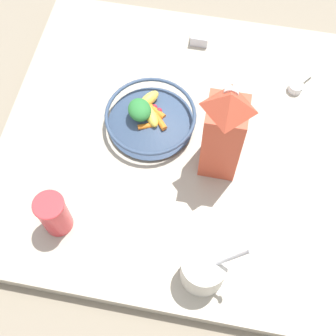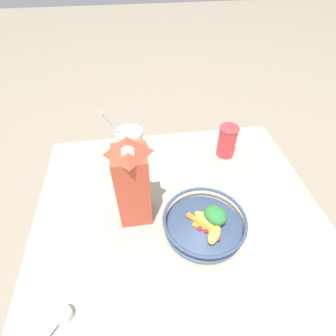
{
  "view_description": "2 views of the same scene",
  "coord_description": "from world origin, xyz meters",
  "views": [
    {
      "loc": [
        -0.11,
        0.64,
        1.14
      ],
      "look_at": [
        -0.02,
        0.13,
        0.13
      ],
      "focal_mm": 50.0,
      "sensor_mm": 36.0,
      "label": 1
    },
    {
      "loc": [
        -0.11,
        -0.45,
        0.73
      ],
      "look_at": [
        -0.02,
        0.18,
        0.11
      ],
      "focal_mm": 28.0,
      "sensor_mm": 36.0,
      "label": 2
    }
  ],
  "objects": [
    {
      "name": "ground_plane",
      "position": [
        0.0,
        0.0,
        0.0
      ],
      "size": [
        6.0,
        6.0,
        0.0
      ],
      "primitive_type": "plane",
      "color": "gray"
    },
    {
      "name": "countertop",
      "position": [
        0.0,
        0.0,
        0.02
      ],
      "size": [
        0.91,
        0.91,
        0.05
      ],
      "color": "#B2A893",
      "rests_on": "ground_plane"
    },
    {
      "name": "fruit_bowl",
      "position": [
        0.06,
        -0.03,
        0.08
      ],
      "size": [
        0.25,
        0.25,
        0.08
      ],
      "color": "#384C6B",
      "rests_on": "countertop"
    },
    {
      "name": "milk_carton",
      "position": [
        -0.14,
        0.05,
        0.2
      ],
      "size": [
        0.09,
        0.09,
        0.31
      ],
      "color": "#CC4C33",
      "rests_on": "countertop"
    },
    {
      "name": "yogurt_tub",
      "position": [
        -0.14,
        0.36,
        0.1
      ],
      "size": [
        0.14,
        0.1,
        0.2
      ],
      "color": "silver",
      "rests_on": "countertop"
    },
    {
      "name": "drinking_cup",
      "position": [
        0.23,
        0.3,
        0.11
      ],
      "size": [
        0.07,
        0.07,
        0.13
      ],
      "color": "#DB383D",
      "rests_on": "countertop"
    },
    {
      "name": "measuring_scoop",
      "position": [
        -0.32,
        -0.22,
        0.06
      ],
      "size": [
        0.07,
        0.08,
        0.02
      ],
      "color": "white",
      "rests_on": "countertop"
    }
  ]
}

